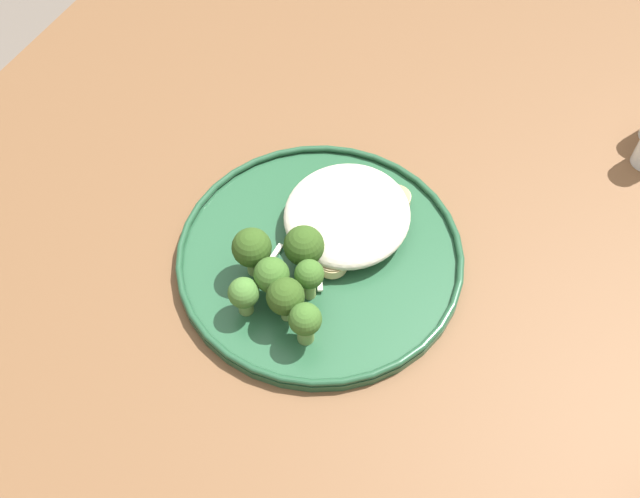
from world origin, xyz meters
name	(u,v)px	position (x,y,z in m)	size (l,w,h in m)	color
ground	(339,463)	(0.00, 0.00, 0.00)	(6.00, 6.00, 0.00)	#665B51
wooden_dining_table	(351,275)	(0.00, 0.00, 0.66)	(1.40, 1.00, 0.74)	brown
dinner_plate	(320,255)	(-0.04, 0.02, 0.75)	(0.29, 0.29, 0.02)	#235133
noodle_bed	(348,214)	(0.00, 0.01, 0.77)	(0.14, 0.13, 0.04)	beige
seared_scallop_half_hidden	(307,237)	(-0.04, 0.04, 0.76)	(0.03, 0.03, 0.01)	#E5C689
seared_scallop_tilted_round	(374,217)	(0.01, -0.02, 0.76)	(0.03, 0.03, 0.01)	#DBB77A
seared_scallop_on_noodles	(350,238)	(-0.02, 0.00, 0.76)	(0.02, 0.02, 0.01)	#DBB77A
seared_scallop_center_golden	(344,209)	(0.01, 0.02, 0.76)	(0.02, 0.02, 0.01)	#DBB77A
seared_scallop_large_seared	(396,199)	(0.05, -0.03, 0.76)	(0.03, 0.03, 0.01)	#E5C689
seared_scallop_rear_pale	(326,196)	(0.02, 0.04, 0.76)	(0.03, 0.03, 0.01)	#E5C689
seared_scallop_tiny_bay	(328,261)	(-0.05, 0.00, 0.76)	(0.03, 0.03, 0.01)	#E5C689
broccoli_floret_left_leaning	(304,247)	(-0.07, 0.03, 0.79)	(0.04, 0.04, 0.06)	#7A994C
broccoli_floret_front_edge	(244,295)	(-0.13, 0.05, 0.78)	(0.03, 0.03, 0.05)	#7A994C
broccoli_floret_rear_charred	(309,276)	(-0.09, 0.01, 0.78)	(0.03, 0.03, 0.05)	#89A356
broccoli_floret_tall_stalk	(305,321)	(-0.14, -0.01, 0.78)	(0.03, 0.03, 0.05)	#7A994C
broccoli_floret_near_rim	(286,297)	(-0.12, 0.02, 0.79)	(0.04, 0.04, 0.06)	#89A356
broccoli_floret_small_sprig	(252,249)	(-0.09, 0.07, 0.79)	(0.04, 0.04, 0.06)	#7A994C
broccoli_floret_beside_noodles	(272,276)	(-0.11, 0.04, 0.79)	(0.03, 0.03, 0.05)	#7A994C
onion_sliver_long_sliver	(319,273)	(-0.07, 0.01, 0.75)	(0.04, 0.01, 0.00)	silver
onion_sliver_pale_crescent	(287,299)	(-0.11, 0.02, 0.75)	(0.05, 0.01, 0.00)	silver
onion_sliver_curled_piece	(268,265)	(-0.08, 0.06, 0.75)	(0.06, 0.01, 0.00)	silver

